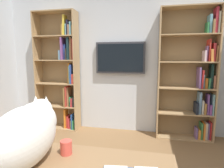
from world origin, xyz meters
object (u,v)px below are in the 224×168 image
Objects in this scene: coffee_mug at (66,147)px; bookshelf_left at (193,77)px; bookshelf_right at (62,72)px; cat at (28,132)px; wall_mounted_tv at (120,58)px.

bookshelf_left is at bearing -119.98° from coffee_mug.
bookshelf_right is 2.48m from coffee_mug.
cat is (-0.92, 2.33, -0.19)m from bookshelf_right.
wall_mounted_tv is at bearing -3.66° from bookshelf_left.
bookshelf_right is at bearing 0.08° from bookshelf_left.
cat is at bearing 85.42° from wall_mounted_tv.
coffee_mug is (-0.18, -0.14, -0.15)m from cat.
bookshelf_left is 2.55m from coffee_mug.
bookshelf_right is at bearing -68.39° from cat.
bookshelf_left is at bearing -121.76° from cat.
bookshelf_right is 2.48× the size of wall_mounted_tv.
bookshelf_left is 3.20× the size of cat.
wall_mounted_tv is 2.36m from coffee_mug.
wall_mounted_tv is 9.44× the size of coffee_mug.
bookshelf_left is 2.75m from cat.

